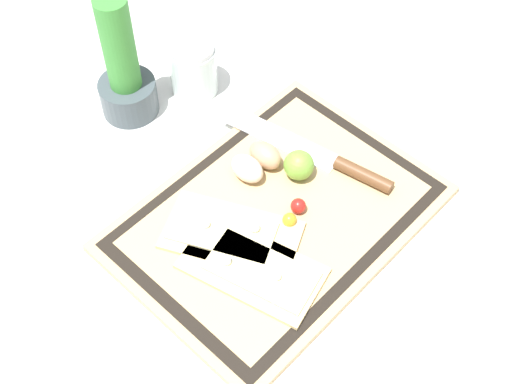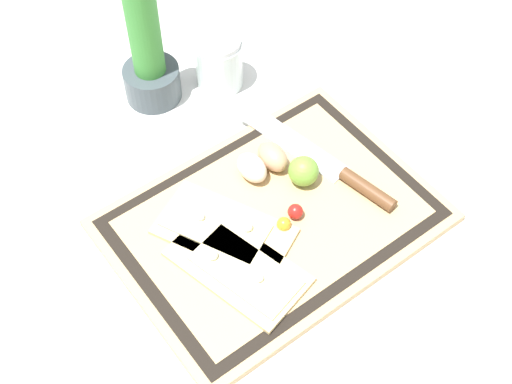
{
  "view_description": "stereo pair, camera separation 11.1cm",
  "coord_description": "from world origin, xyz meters",
  "views": [
    {
      "loc": [
        -0.48,
        -0.41,
        0.93
      ],
      "look_at": [
        0.0,
        0.04,
        0.04
      ],
      "focal_mm": 50.0,
      "sensor_mm": 36.0,
      "label": 1
    },
    {
      "loc": [
        -0.4,
        -0.49,
        0.93
      ],
      "look_at": [
        0.0,
        0.04,
        0.04
      ],
      "focal_mm": 50.0,
      "sensor_mm": 36.0,
      "label": 2
    }
  ],
  "objects": [
    {
      "name": "cherry_tomato_yellow",
      "position": [
        -0.0,
        -0.03,
        0.03
      ],
      "size": [
        0.02,
        0.02,
        0.02
      ],
      "primitive_type": "sphere",
      "color": "gold",
      "rests_on": "cutting_board"
    },
    {
      "name": "knife",
      "position": [
        0.14,
        -0.0,
        0.03
      ],
      "size": [
        0.09,
        0.31,
        0.02
      ],
      "color": "silver",
      "rests_on": "cutting_board"
    },
    {
      "name": "ground_plane",
      "position": [
        0.0,
        0.0,
        0.0
      ],
      "size": [
        6.0,
        6.0,
        0.0
      ],
      "primitive_type": "plane",
      "color": "silver"
    },
    {
      "name": "cherry_tomato_red",
      "position": [
        0.03,
        -0.02,
        0.03
      ],
      "size": [
        0.02,
        0.02,
        0.02
      ],
      "primitive_type": "sphere",
      "color": "red",
      "rests_on": "cutting_board"
    },
    {
      "name": "egg_brown",
      "position": [
        0.06,
        0.08,
        0.04
      ],
      "size": [
        0.04,
        0.06,
        0.04
      ],
      "primitive_type": "ellipsoid",
      "color": "tan",
      "rests_on": "cutting_board"
    },
    {
      "name": "pizza_slice_far",
      "position": [
        -0.08,
        0.02,
        0.02
      ],
      "size": [
        0.19,
        0.23,
        0.02
      ],
      "color": "#DBBC7F",
      "rests_on": "cutting_board"
    },
    {
      "name": "egg_pink",
      "position": [
        0.02,
        0.09,
        0.04
      ],
      "size": [
        0.04,
        0.06,
        0.04
      ],
      "primitive_type": "ellipsoid",
      "color": "beige",
      "rests_on": "cutting_board"
    },
    {
      "name": "herb_pot",
      "position": [
        -0.0,
        0.35,
        0.08
      ],
      "size": [
        0.1,
        0.1,
        0.24
      ],
      "color": "#3D474C",
      "rests_on": "ground_plane"
    },
    {
      "name": "pizza_slice_near",
      "position": [
        -0.1,
        -0.04,
        0.02
      ],
      "size": [
        0.16,
        0.23,
        0.02
      ],
      "color": "#DBBC7F",
      "rests_on": "cutting_board"
    },
    {
      "name": "lime",
      "position": [
        0.08,
        0.03,
        0.04
      ],
      "size": [
        0.05,
        0.05,
        0.05
      ],
      "primitive_type": "sphere",
      "color": "#70A838",
      "rests_on": "cutting_board"
    },
    {
      "name": "cutting_board",
      "position": [
        0.0,
        0.0,
        0.01
      ],
      "size": [
        0.49,
        0.35,
        0.02
      ],
      "color": "tan",
      "rests_on": "ground_plane"
    },
    {
      "name": "sauce_jar",
      "position": [
        0.11,
        0.3,
        0.04
      ],
      "size": [
        0.08,
        0.08,
        0.1
      ],
      "color": "silver",
      "rests_on": "ground_plane"
    }
  ]
}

